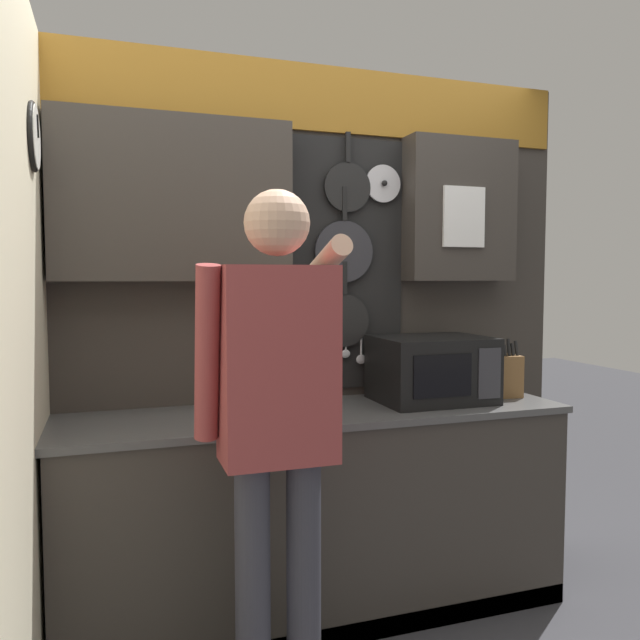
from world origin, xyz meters
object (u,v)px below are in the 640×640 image
object	(u,v)px
knife_block	(506,375)
utensil_crock	(274,391)
person	(277,403)
microwave	(432,369)

from	to	relation	value
knife_block	utensil_crock	xyz separation A→B (m)	(-1.17, 0.00, -0.01)
person	knife_block	bearing A→B (deg)	23.04
microwave	knife_block	xyz separation A→B (m)	(0.41, 0.00, -0.05)
knife_block	utensil_crock	size ratio (longest dim) A/B	0.84
knife_block	person	bearing A→B (deg)	-156.96
utensil_crock	microwave	bearing A→B (deg)	-0.09
microwave	knife_block	bearing A→B (deg)	0.12
utensil_crock	person	bearing A→B (deg)	-103.45
knife_block	utensil_crock	bearing A→B (deg)	179.98
microwave	person	bearing A→B (deg)	-148.24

